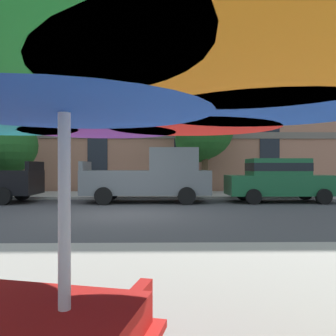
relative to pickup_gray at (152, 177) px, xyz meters
name	(u,v)px	position (x,y,z in m)	size (l,w,h in m)	color
ground_plane	(124,215)	(-0.76, -3.70, -1.03)	(120.00, 120.00, 0.00)	#424244
sidewalk_far	(138,195)	(-0.76, 3.10, -0.97)	(56.00, 3.60, 0.12)	#B2ADA3
apartment_building	(146,98)	(-0.76, 11.29, 5.37)	(47.97, 12.08, 12.80)	#A87056
pickup_gray	(152,177)	(0.00, 0.00, 0.00)	(5.10, 2.12, 2.20)	slate
sedan_green	(280,179)	(5.22, 0.00, -0.08)	(4.40, 1.98, 1.78)	#195933
street_tree_left	(8,144)	(-6.99, 2.77, 1.54)	(2.67, 2.67, 3.81)	brown
street_tree_middle	(204,134)	(2.56, 3.69, 2.12)	(2.98, 3.00, 4.87)	#4C3823
patio_umbrella	(64,63)	(-0.09, -12.70, 0.92)	(3.07, 3.07, 2.25)	silver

